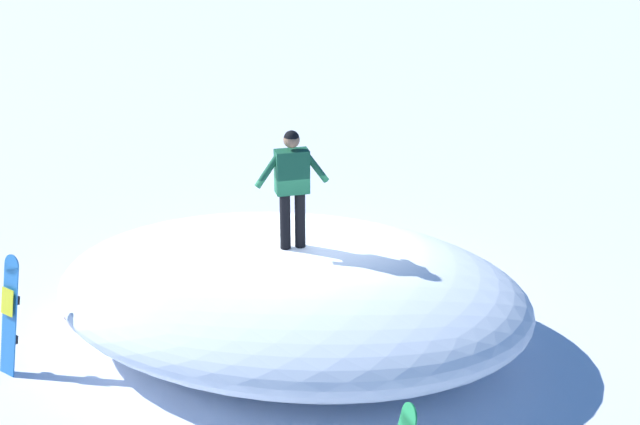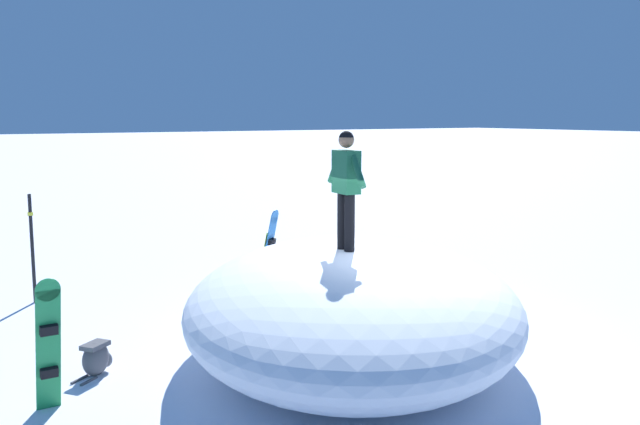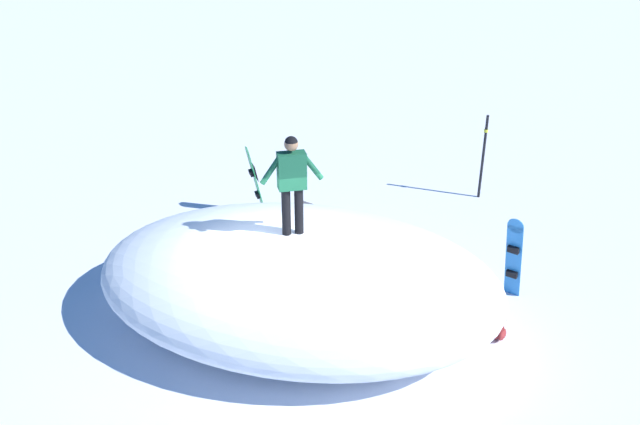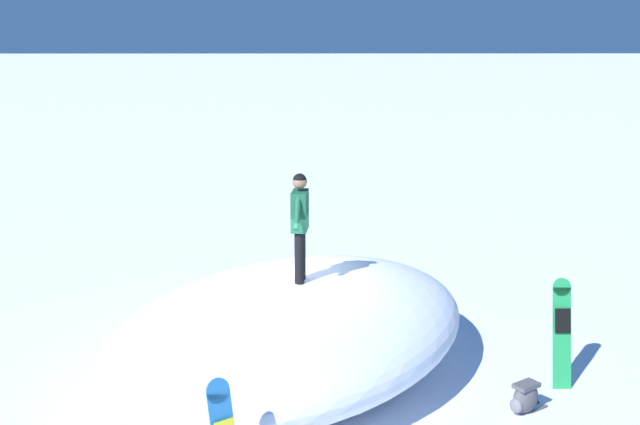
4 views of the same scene
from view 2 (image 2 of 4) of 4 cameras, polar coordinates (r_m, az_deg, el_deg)
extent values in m
plane|color=white|center=(9.73, 5.90, -12.04)|extent=(240.00, 240.00, 0.00)
ellipsoid|color=white|center=(9.68, 2.69, -7.39)|extent=(7.42, 7.98, 1.52)
cylinder|color=black|center=(9.27, 2.44, -0.85)|extent=(0.14, 0.14, 0.77)
cylinder|color=black|center=(9.44, 1.85, -0.68)|extent=(0.14, 0.14, 0.77)
cube|color=#195638|center=(9.27, 2.16, 3.35)|extent=(0.26, 0.45, 0.57)
sphere|color=#936B4C|center=(9.25, 2.18, 5.96)|extent=(0.21, 0.21, 0.21)
cylinder|color=#195638|center=(9.01, 3.10, 3.53)|extent=(0.12, 0.38, 0.48)
cylinder|color=#195638|center=(9.54, 1.28, 3.79)|extent=(0.12, 0.38, 0.48)
sphere|color=black|center=(9.25, 2.18, 6.09)|extent=(0.20, 0.20, 0.20)
cube|color=#2672BF|center=(13.01, -4.34, -3.51)|extent=(0.42, 0.43, 1.47)
cylinder|color=#2672BF|center=(12.81, -3.75, -0.35)|extent=(0.27, 0.22, 0.27)
cube|color=yellow|center=(12.95, -4.31, -2.37)|extent=(0.24, 0.20, 0.35)
cube|color=black|center=(12.91, -3.96, -2.40)|extent=(0.21, 0.18, 0.12)
cube|color=black|center=(13.07, -4.38, -4.64)|extent=(0.21, 0.18, 0.12)
cube|color=#1E8C47|center=(8.45, -21.39, -10.50)|extent=(0.27, 0.33, 1.46)
cylinder|color=#1E8C47|center=(8.11, -21.43, -5.93)|extent=(0.27, 0.08, 0.27)
cube|color=black|center=(8.36, -21.47, -8.82)|extent=(0.23, 0.09, 0.35)
cube|color=black|center=(8.28, -21.34, -8.98)|extent=(0.19, 0.10, 0.12)
cube|color=black|center=(8.55, -21.32, -12.14)|extent=(0.19, 0.10, 0.12)
ellipsoid|color=#4C4C51|center=(9.57, -17.92, -11.36)|extent=(0.49, 0.46, 0.44)
ellipsoid|color=slate|center=(9.73, -17.18, -11.42)|extent=(0.21, 0.23, 0.21)
cube|color=#4C4C51|center=(9.52, -17.97, -10.32)|extent=(0.41, 0.38, 0.06)
cylinder|color=#4C4C51|center=(9.53, -19.12, -12.81)|extent=(0.26, 0.20, 0.04)
cylinder|color=#4C4C51|center=(9.43, -18.43, -12.99)|extent=(0.26, 0.20, 0.04)
ellipsoid|color=maroon|center=(12.84, 1.12, -6.16)|extent=(0.47, 0.46, 0.36)
ellipsoid|color=maroon|center=(13.00, 1.36, -6.24)|extent=(0.22, 0.25, 0.17)
cube|color=maroon|center=(12.80, 1.12, -5.50)|extent=(0.39, 0.38, 0.06)
cylinder|color=maroon|center=(12.74, 0.44, -7.05)|extent=(0.22, 0.17, 0.04)
cylinder|color=maroon|center=(12.68, 1.18, -7.13)|extent=(0.22, 0.17, 0.04)
cylinder|color=black|center=(13.33, -22.53, -2.76)|extent=(0.06, 0.06, 1.95)
cylinder|color=yellow|center=(13.24, -22.67, -0.10)|extent=(0.10, 0.10, 0.06)
camera|label=1|loc=(11.91, -56.15, 18.18)|focal=46.90mm
camera|label=3|loc=(15.20, 38.83, 17.85)|focal=36.86mm
camera|label=4|loc=(19.78, -17.80, 13.23)|focal=45.87mm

